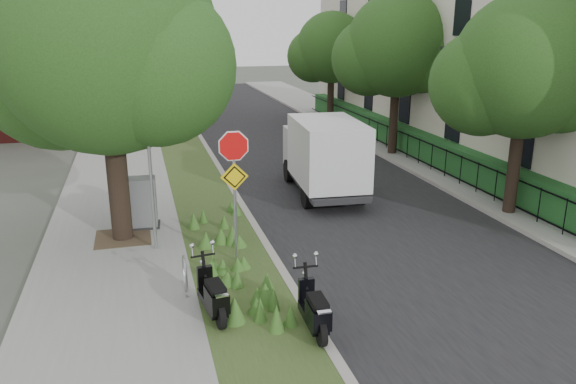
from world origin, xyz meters
name	(u,v)px	position (x,y,z in m)	size (l,w,h in m)	color
ground	(301,269)	(0.00, 0.00, 0.00)	(120.00, 120.00, 0.00)	#4C5147
sidewalk_near	(118,172)	(-4.25, 10.00, 0.06)	(3.50, 60.00, 0.12)	gray
verge	(192,167)	(-1.50, 10.00, 0.06)	(2.00, 60.00, 0.12)	#364A20
kerb_near	(217,165)	(-0.50, 10.00, 0.07)	(0.20, 60.00, 0.13)	#9E9991
road	(302,161)	(3.00, 10.00, 0.01)	(7.00, 60.00, 0.01)	black
kerb_far	(381,155)	(6.50, 10.00, 0.07)	(0.20, 60.00, 0.13)	#9E9991
footpath_far	(417,152)	(8.20, 10.00, 0.06)	(3.20, 60.00, 0.12)	gray
street_tree_main	(103,52)	(-4.08, 2.86, 4.80)	(6.21, 5.54, 7.66)	black
bare_post	(151,171)	(-3.20, 1.80, 2.12)	(0.08, 0.08, 4.00)	#A5A8AD
bike_hoop	(185,273)	(-2.70, -0.60, 0.50)	(0.06, 0.78, 0.77)	#A5A8AD
sign_assembly	(234,170)	(-1.40, 0.58, 2.33)	(0.94, 0.08, 3.22)	#A5A8AD
fence_far	(397,140)	(7.20, 10.00, 0.67)	(0.04, 24.00, 1.00)	black
hedge_far	(412,139)	(7.90, 10.00, 0.67)	(1.00, 24.00, 1.10)	#19471B
terrace_houses	(493,54)	(11.49, 10.00, 4.16)	(7.40, 26.40, 8.20)	beige
brick_building	(13,47)	(-9.50, 22.00, 4.21)	(9.40, 10.40, 8.30)	maroon
far_tree_a	(522,73)	(6.94, 2.05, 4.13)	(4.60, 4.10, 6.22)	black
far_tree_b	(395,50)	(6.94, 10.05, 4.37)	(4.83, 4.31, 6.56)	black
far_tree_c	(330,51)	(6.94, 18.04, 3.95)	(4.37, 3.89, 5.93)	black
scooter_near	(214,300)	(-2.27, -1.94, 0.50)	(0.48, 1.63, 0.78)	black
scooter_far	(315,315)	(-0.61, -2.96, 0.50)	(0.36, 1.63, 0.77)	black
box_truck	(324,153)	(2.37, 5.43, 1.41)	(2.22, 4.90, 2.16)	#262628
utility_cabinet	(139,204)	(-3.53, 3.55, 0.78)	(1.07, 0.76, 1.37)	#262628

